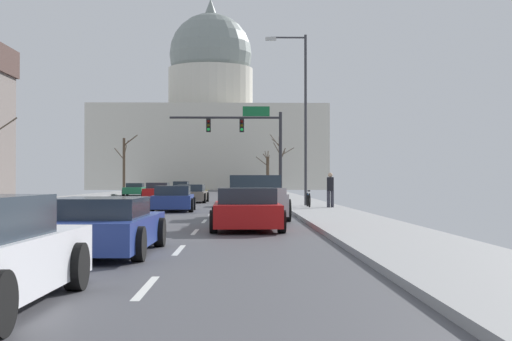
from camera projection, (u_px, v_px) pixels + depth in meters
name	position (u px, v px, depth m)	size (l,w,h in m)	color
ground	(140.00, 210.00, 33.78)	(20.00, 180.00, 0.20)	#4A4A4F
signal_gantry	(249.00, 133.00, 50.07)	(7.91, 0.41, 6.51)	#28282D
street_lamp_right	(301.00, 106.00, 37.33)	(2.18, 0.24, 8.96)	#333338
capitol_building	(211.00, 127.00, 112.98)	(35.46, 20.14, 30.32)	beige
sedan_near_00	(191.00, 194.00, 46.39)	(2.13, 4.62, 1.18)	#6B6056
sedan_near_01	(246.00, 196.00, 40.26)	(2.16, 4.67, 1.16)	silver
sedan_near_02	(173.00, 199.00, 33.52)	(2.07, 4.28, 1.20)	navy
pickup_truck_near_03	(255.00, 200.00, 26.81)	(2.43, 5.36, 1.65)	#ADB2B7
sedan_near_04	(247.00, 210.00, 20.99)	(2.16, 4.33, 1.24)	#B71414
sedan_near_05	(102.00, 227.00, 14.23)	(2.17, 4.73, 1.13)	navy
sedan_oncoming_00	(157.00, 191.00, 55.38)	(2.08, 4.29, 1.25)	#B71414
sedan_oncoming_01	(135.00, 190.00, 66.93)	(2.04, 4.43, 1.17)	#1E7247
sedan_oncoming_02	(181.00, 188.00, 77.05)	(2.04, 4.31, 1.30)	black
bare_tree_00	(280.00, 162.00, 75.42)	(2.62, 2.93, 6.12)	brown
bare_tree_01	(124.00, 163.00, 76.87)	(2.76, 2.04, 6.20)	#4C3D2D
bare_tree_02	(268.00, 172.00, 82.39)	(1.64, 2.04, 4.72)	#4C3D2D
pedestrian_00	(330.00, 188.00, 34.60)	(0.35, 0.34, 1.69)	#33333D
bicycle_parked	(308.00, 200.00, 35.35)	(0.12, 1.77, 0.85)	black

